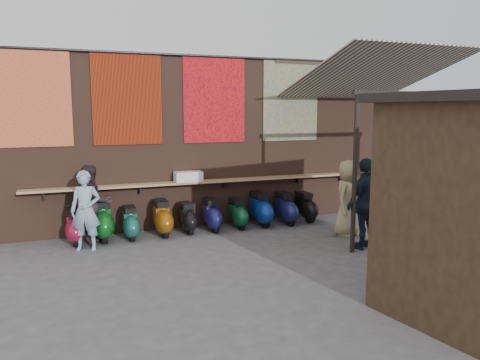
{
  "coord_description": "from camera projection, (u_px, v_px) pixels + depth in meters",
  "views": [
    {
      "loc": [
        -3.15,
        -8.05,
        2.75
      ],
      "look_at": [
        0.44,
        1.2,
        1.27
      ],
      "focal_mm": 35.0,
      "sensor_mm": 36.0,
      "label": 1
    }
  ],
  "objects": [
    {
      "name": "scooter_stool_3",
      "position": [
        162.0,
        218.0,
        10.34
      ],
      "size": [
        0.37,
        0.82,
        0.78
      ],
      "primitive_type": null,
      "color": "#854A0C",
      "rests_on": "ground"
    },
    {
      "name": "scooter_stool_5",
      "position": [
        211.0,
        215.0,
        10.77
      ],
      "size": [
        0.34,
        0.77,
        0.73
      ],
      "primitive_type": null,
      "color": "#17164F",
      "rests_on": "ground"
    },
    {
      "name": "awning_ledger",
      "position": [
        333.0,
        63.0,
        11.93
      ],
      "size": [
        3.3,
        0.08,
        0.12
      ],
      "primitive_type": "cube",
      "color": "#33261C",
      "rests_on": "brick_wall"
    },
    {
      "name": "scooter_stool_1",
      "position": [
        103.0,
        221.0,
        9.94
      ],
      "size": [
        0.4,
        0.89,
        0.85
      ],
      "primitive_type": null,
      "color": "#0D5E1A",
      "rests_on": "ground"
    },
    {
      "name": "tapestry_multi",
      "position": [
        291.0,
        100.0,
        11.63
      ],
      "size": [
        1.5,
        0.02,
        2.0
      ],
      "primitive_type": "cube",
      "color": "#254A8A",
      "rests_on": "brick_wall"
    },
    {
      "name": "stall_sign",
      "position": [
        433.0,
        156.0,
        7.04
      ],
      "size": [
        1.19,
        0.23,
        0.5
      ],
      "primitive_type": "cube",
      "rotation": [
        0.0,
        0.0,
        0.16
      ],
      "color": "gold",
      "rests_on": "market_stall"
    },
    {
      "name": "ground",
      "position": [
        241.0,
        255.0,
        8.96
      ],
      "size": [
        70.0,
        70.0,
        0.0
      ],
      "primitive_type": "plane",
      "color": "#474749",
      "rests_on": "ground"
    },
    {
      "name": "shopper_grey",
      "position": [
        409.0,
        212.0,
        9.2
      ],
      "size": [
        1.14,
        0.93,
        1.54
      ],
      "primitive_type": "imported",
      "rotation": [
        0.0,
        0.0,
        2.72
      ],
      "color": "#505054",
      "rests_on": "ground"
    },
    {
      "name": "diner_left",
      "position": [
        85.0,
        211.0,
        9.21
      ],
      "size": [
        0.66,
        0.53,
        1.59
      ],
      "primitive_type": "imported",
      "rotation": [
        0.0,
        0.0,
        -0.28
      ],
      "color": "#82A0BE",
      "rests_on": "ground"
    },
    {
      "name": "brick_wall",
      "position": [
        200.0,
        142.0,
        11.15
      ],
      "size": [
        10.0,
        0.4,
        4.0
      ],
      "primitive_type": "cube",
      "color": "brown",
      "rests_on": "ground"
    },
    {
      "name": "awning_post_left",
      "position": [
        355.0,
        174.0,
        8.93
      ],
      "size": [
        0.09,
        0.09,
        3.1
      ],
      "primitive_type": "cylinder",
      "color": "black",
      "rests_on": "ground"
    },
    {
      "name": "scooter_stool_7",
      "position": [
        260.0,
        209.0,
        11.23
      ],
      "size": [
        0.38,
        0.84,
        0.8
      ],
      "primitive_type": null,
      "color": "navy",
      "rests_on": "ground"
    },
    {
      "name": "scooter_stool_2",
      "position": [
        130.0,
        223.0,
        10.06
      ],
      "size": [
        0.33,
        0.73,
        0.69
      ],
      "primitive_type": null,
      "color": "#175C4D",
      "rests_on": "ground"
    },
    {
      "name": "scooter_stool_6",
      "position": [
        238.0,
        214.0,
        11.03
      ],
      "size": [
        0.32,
        0.72,
        0.68
      ],
      "primitive_type": null,
      "color": "#0F4C26",
      "rests_on": "ground"
    },
    {
      "name": "scooter_stool_9",
      "position": [
        305.0,
        207.0,
        11.68
      ],
      "size": [
        0.34,
        0.76,
        0.72
      ],
      "primitive_type": null,
      "color": "black",
      "rests_on": "ground"
    },
    {
      "name": "shelf_box",
      "position": [
        188.0,
        177.0,
        10.75
      ],
      "size": [
        0.63,
        0.32,
        0.23
      ],
      "primitive_type": "cube",
      "color": "white",
      "rests_on": "eating_counter"
    },
    {
      "name": "shopper_tan",
      "position": [
        347.0,
        198.0,
        10.27
      ],
      "size": [
        0.98,
        0.9,
        1.68
      ],
      "primitive_type": "imported",
      "rotation": [
        0.0,
        0.0,
        0.59
      ],
      "color": "tan",
      "rests_on": "ground"
    },
    {
      "name": "tapestry_redgold",
      "position": [
        32.0,
        98.0,
        9.51
      ],
      "size": [
        1.5,
        0.02,
        2.0
      ],
      "primitive_type": "cube",
      "color": "maroon",
      "rests_on": "brick_wall"
    },
    {
      "name": "pier_right",
      "position": [
        380.0,
        138.0,
        13.02
      ],
      "size": [
        0.5,
        0.5,
        4.0
      ],
      "primitive_type": "cube",
      "color": "#4C4238",
      "rests_on": "ground"
    },
    {
      "name": "diner_right",
      "position": [
        92.0,
        205.0,
        9.56
      ],
      "size": [
        0.88,
        0.73,
        1.65
      ],
      "primitive_type": "imported",
      "rotation": [
        0.0,
        0.0,
        0.14
      ],
      "color": "#2B2128",
      "rests_on": "ground"
    },
    {
      "name": "tapestry_sun",
      "position": [
        127.0,
        99.0,
        10.19
      ],
      "size": [
        1.5,
        0.02,
        2.0
      ],
      "primitive_type": "cube",
      "color": "red",
      "rests_on": "brick_wall"
    },
    {
      "name": "scooter_stool_8",
      "position": [
        285.0,
        208.0,
        11.41
      ],
      "size": [
        0.36,
        0.8,
        0.76
      ],
      "primitive_type": null,
      "color": "#151B51",
      "rests_on": "ground"
    },
    {
      "name": "shopper_navy",
      "position": [
        366.0,
        204.0,
        9.3
      ],
      "size": [
        1.15,
        0.71,
        1.82
      ],
      "primitive_type": "imported",
      "rotation": [
        0.0,
        0.0,
        3.41
      ],
      "color": "#15202F",
      "rests_on": "ground"
    },
    {
      "name": "awning_header",
      "position": [
        417.0,
        93.0,
        9.21
      ],
      "size": [
        3.0,
        0.08,
        0.08
      ],
      "primitive_type": "cube",
      "color": "black",
      "rests_on": "awning_post_left"
    },
    {
      "name": "tapestry_orange",
      "position": [
        214.0,
        100.0,
        10.91
      ],
      "size": [
        1.5,
        0.02,
        2.0
      ],
      "primitive_type": "cube",
      "color": "red",
      "rests_on": "brick_wall"
    },
    {
      "name": "awning_canvas",
      "position": [
        371.0,
        74.0,
        10.52
      ],
      "size": [
        3.2,
        3.28,
        0.97
      ],
      "primitive_type": "cube",
      "rotation": [
        -0.28,
        0.0,
        0.0
      ],
      "color": "beige",
      "rests_on": "brick_wall"
    },
    {
      "name": "eating_counter",
      "position": [
        205.0,
        182.0,
        10.94
      ],
      "size": [
        8.0,
        0.32,
        0.05
      ],
      "primitive_type": "cube",
      "color": "#9E7A51",
      "rests_on": "brick_wall"
    },
    {
      "name": "scooter_stool_0",
      "position": [
        75.0,
        227.0,
        9.68
      ],
      "size": [
        0.35,
        0.77,
        0.73
      ],
      "primitive_type": null,
      "color": "maroon",
      "rests_on": "ground"
    },
    {
      "name": "stall_shelf",
      "position": [
        429.0,
        223.0,
        7.19
      ],
      "size": [
        2.17,
        0.45,
        0.06
      ],
      "primitive_type": "cube",
      "rotation": [
        0.0,
        0.0,
        0.16
      ],
      "color": "#473321",
      "rests_on": "market_stall"
    },
    {
      "name": "awning_post_right",
      "position": [
        466.0,
        167.0,
        9.93
      ],
      "size": [
        0.09,
        0.09,
        3.1
      ],
      "primitive_type": "cylinder",
      "color": "black",
      "rests_on": "ground"
    },
    {
      "name": "scooter_stool_4",
      "position": [
        187.0,
        218.0,
        10.57
      ],
      "size": [
        0.32,
        0.72,
        0.68
      ],
      "primitive_type": null,
      "color": "black",
      "rests_on": "ground"
    },
    {
      "name": "hang_rail",
      "position": [
        202.0,
        56.0,
        10.65
      ],
      "size": [
        9.5,
        0.06,
        0.06
      ],
      "primitive_type": "cylinder",
      "rotation": [
        0.0,
        1.57,
        0.0
      ],
      "color": "black",
      "rests_on": "brick_wall"
    }
  ]
}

